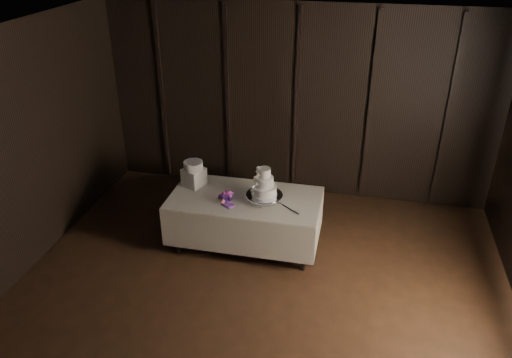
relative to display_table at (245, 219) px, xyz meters
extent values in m
cube|color=black|center=(0.40, -1.76, -0.44)|extent=(6.04, 7.04, 0.04)
cube|color=black|center=(0.40, -1.76, 2.60)|extent=(6.04, 7.04, 0.04)
cube|color=black|center=(0.40, 1.76, 1.08)|extent=(6.04, 0.04, 3.04)
cube|color=beige|center=(0.00, 0.00, 0.34)|extent=(1.99, 1.04, 0.01)
cube|color=white|center=(0.00, 0.00, -0.06)|extent=(1.83, 0.92, 0.71)
cylinder|color=silver|center=(0.27, -0.02, 0.39)|extent=(0.62, 0.62, 0.09)
cylinder|color=white|center=(0.27, -0.02, 0.50)|extent=(0.32, 0.32, 0.13)
cylinder|color=white|center=(0.27, -0.02, 0.62)|extent=(0.23, 0.23, 0.13)
cylinder|color=white|center=(0.27, -0.02, 0.75)|extent=(0.16, 0.16, 0.13)
cube|color=white|center=(-0.76, 0.18, 0.47)|extent=(0.34, 0.34, 0.25)
cylinder|color=white|center=(-0.76, 0.18, 0.65)|extent=(0.27, 0.27, 0.10)
cube|color=silver|center=(0.58, -0.14, 0.35)|extent=(0.30, 0.25, 0.01)
camera|label=1|loc=(1.40, -5.53, 3.62)|focal=35.00mm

